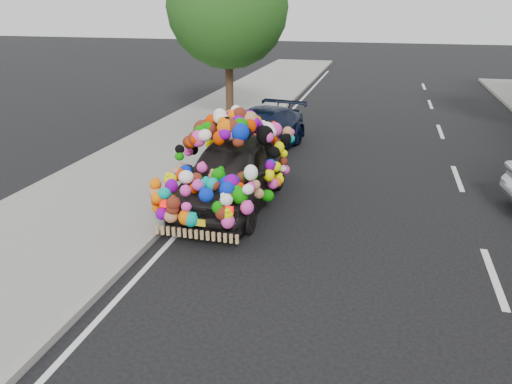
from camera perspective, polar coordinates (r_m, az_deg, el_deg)
ground at (r=8.98m, az=2.38°, el=-6.82°), size 100.00×100.00×0.00m
sidewalk at (r=10.61m, az=-21.00°, el=-3.40°), size 4.00×60.00×0.12m
kerb at (r=9.66m, az=-11.42°, el=-4.74°), size 0.15×60.00×0.13m
lane_markings at (r=9.06m, az=25.54°, el=-8.77°), size 6.00×50.00×0.01m
tree_near_sidewalk at (r=18.11m, az=-3.22°, el=20.41°), size 4.20×4.20×6.13m
plush_art_car at (r=10.70m, az=-2.71°, el=4.03°), size 2.13×4.48×2.10m
navy_sedan at (r=14.65m, az=0.46°, el=6.88°), size 2.40×4.51×1.24m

